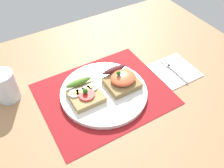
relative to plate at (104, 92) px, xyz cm
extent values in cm
cube|color=#9C704A|center=(0.00, 0.00, -2.56)|extent=(120.00, 90.00, 3.20)
cube|color=maroon|center=(0.00, 0.00, -0.81)|extent=(39.55, 32.31, 0.30)
cylinder|color=white|center=(0.00, 0.00, 0.00)|extent=(27.58, 27.58, 1.33)
cube|color=#A68854|center=(-6.17, 0.01, 1.56)|extent=(9.67, 8.95, 1.80)
cylinder|color=red|center=(-6.17, -0.64, 2.76)|extent=(4.82, 4.82, 0.60)
ellipsoid|color=#517D27|center=(-6.17, 4.89, 3.36)|extent=(8.51, 2.20, 1.80)
sphere|color=#1E5919|center=(-6.23, 0.01, 3.86)|extent=(1.60, 1.60, 1.60)
cylinder|color=white|center=(-9.08, 1.84, 2.71)|extent=(3.37, 3.37, 0.50)
cylinder|color=yellow|center=(-9.08, 1.84, 3.04)|extent=(1.52, 1.52, 0.16)
cylinder|color=white|center=(-7.14, 1.23, 2.71)|extent=(3.37, 3.37, 0.50)
cylinder|color=yellow|center=(-7.14, 1.23, 3.04)|extent=(1.52, 1.52, 0.16)
cylinder|color=white|center=(-5.21, 1.17, 2.71)|extent=(3.37, 3.37, 0.50)
cylinder|color=yellow|center=(-5.21, 1.17, 3.04)|extent=(1.52, 1.52, 0.16)
cylinder|color=white|center=(-3.27, 1.40, 2.71)|extent=(3.37, 3.37, 0.50)
cylinder|color=yellow|center=(-3.27, 1.40, 3.04)|extent=(1.52, 1.52, 0.16)
cube|color=olive|center=(6.17, -0.79, 1.67)|extent=(10.03, 9.12, 2.01)
ellipsoid|color=#F36238|center=(6.63, -0.79, 3.83)|extent=(8.23, 7.30, 2.32)
ellipsoid|color=#532022|center=(6.17, 4.17, 3.57)|extent=(8.53, 2.20, 1.80)
sphere|color=#1E5919|center=(5.37, -0.19, 5.69)|extent=(1.40, 1.40, 1.40)
cube|color=white|center=(26.89, -2.78, -0.66)|extent=(14.13, 14.30, 0.60)
cube|color=#B7B7BC|center=(26.35, -4.77, -0.20)|extent=(0.80, 9.91, 0.32)
cube|color=#B7B7BC|center=(26.35, 0.39, -0.20)|extent=(1.50, 1.20, 0.32)
cube|color=#B7B7BC|center=(25.70, 2.39, -0.20)|extent=(0.32, 2.80, 0.32)
cube|color=#B7B7BC|center=(26.35, 2.39, -0.20)|extent=(0.32, 2.80, 0.32)
cube|color=#B7B7BC|center=(27.00, 2.39, -0.20)|extent=(0.32, 2.80, 0.32)
cylinder|color=silver|center=(-26.24, 13.91, 3.99)|extent=(7.00, 7.00, 9.90)
camera|label=1|loc=(-24.48, -46.96, 57.18)|focal=39.34mm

